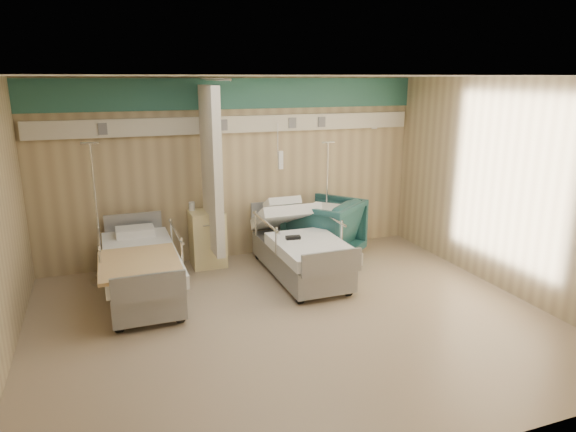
{
  "coord_description": "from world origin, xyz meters",
  "views": [
    {
      "loc": [
        -1.98,
        -5.18,
        2.79
      ],
      "look_at": [
        0.16,
        0.6,
        1.12
      ],
      "focal_mm": 32.0,
      "sensor_mm": 36.0,
      "label": 1
    }
  ],
  "objects": [
    {
      "name": "ground",
      "position": [
        0.0,
        0.0,
        0.0
      ],
      "size": [
        6.0,
        5.0,
        0.0
      ],
      "primitive_type": "cube",
      "color": "gray",
      "rests_on": "ground"
    },
    {
      "name": "white_cup",
      "position": [
        -0.74,
        2.33,
        0.92
      ],
      "size": [
        0.12,
        0.12,
        0.13
      ],
      "primitive_type": "cylinder",
      "rotation": [
        0.0,
        0.0,
        -0.4
      ],
      "color": "white",
      "rests_on": "bedside_cabinet"
    },
    {
      "name": "bedside_cabinet",
      "position": [
        -0.55,
        2.2,
        0.42
      ],
      "size": [
        0.5,
        0.48,
        0.85
      ],
      "primitive_type": "cube",
      "color": "#F2E097",
      "rests_on": "ground"
    },
    {
      "name": "tan_blanket",
      "position": [
        -1.65,
        0.84,
        0.65
      ],
      "size": [
        0.94,
        1.18,
        0.04
      ],
      "primitive_type": "cube",
      "rotation": [
        0.0,
        0.0,
        -0.01
      ],
      "color": "tan",
      "rests_on": "bed_left"
    },
    {
      "name": "iv_stand_left",
      "position": [
        -2.08,
        2.05,
        0.4
      ],
      "size": [
        0.35,
        0.35,
        1.97
      ],
      "rotation": [
        0.0,
        0.0,
        0.24
      ],
      "color": "silver",
      "rests_on": "ground"
    },
    {
      "name": "toiletry_bag",
      "position": [
        -0.42,
        2.13,
        0.9
      ],
      "size": [
        0.23,
        0.18,
        0.11
      ],
      "primitive_type": "cube",
      "rotation": [
        0.0,
        0.0,
        0.28
      ],
      "color": "black",
      "rests_on": "bedside_cabinet"
    },
    {
      "name": "bed_left",
      "position": [
        -1.6,
        1.3,
        0.32
      ],
      "size": [
        1.0,
        2.16,
        0.63
      ],
      "primitive_type": null,
      "color": "white",
      "rests_on": "ground"
    },
    {
      "name": "visitor_armchair",
      "position": [
        1.25,
        1.9,
        0.48
      ],
      "size": [
        1.44,
        1.45,
        0.95
      ],
      "primitive_type": "imported",
      "rotation": [
        0.0,
        0.0,
        3.79
      ],
      "color": "#1E4B4C",
      "rests_on": "ground"
    },
    {
      "name": "iv_stand_right",
      "position": [
        1.41,
        2.17,
        0.37
      ],
      "size": [
        0.32,
        0.32,
        1.81
      ],
      "rotation": [
        0.0,
        0.0,
        0.15
      ],
      "color": "silver",
      "rests_on": "ground"
    },
    {
      "name": "room_walls",
      "position": [
        -0.03,
        0.25,
        1.86
      ],
      "size": [
        6.04,
        5.04,
        2.82
      ],
      "color": "tan",
      "rests_on": "ground"
    },
    {
      "name": "bed_right",
      "position": [
        0.6,
        1.3,
        0.32
      ],
      "size": [
        1.0,
        2.16,
        0.63
      ],
      "primitive_type": null,
      "color": "white",
      "rests_on": "ground"
    },
    {
      "name": "waffle_blanket",
      "position": [
        1.24,
        1.91,
        0.98
      ],
      "size": [
        0.73,
        0.73,
        0.06
      ],
      "primitive_type": "cube",
      "rotation": [
        0.0,
        0.0,
        3.92
      ],
      "color": "silver",
      "rests_on": "visitor_armchair"
    },
    {
      "name": "call_remote",
      "position": [
        0.43,
        1.12,
        0.65
      ],
      "size": [
        0.21,
        0.11,
        0.04
      ],
      "primitive_type": "cube",
      "rotation": [
        0.0,
        0.0,
        -0.11
      ],
      "color": "black",
      "rests_on": "bed_right"
    }
  ]
}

